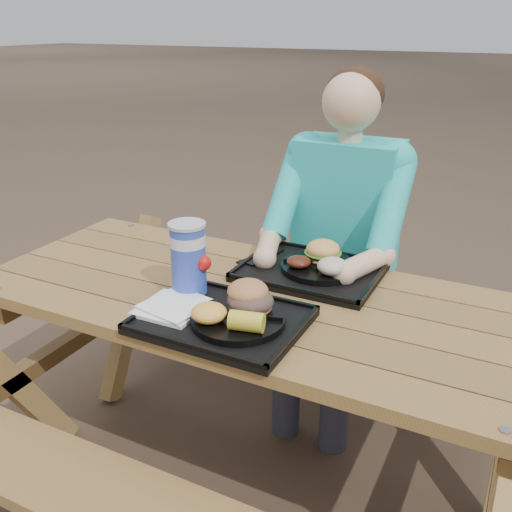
% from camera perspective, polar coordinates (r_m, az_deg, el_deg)
% --- Properties ---
extents(ground, '(60.00, 60.00, 0.00)m').
position_cam_1_polar(ground, '(2.22, 0.00, -21.51)').
color(ground, '#999999').
rests_on(ground, ground).
extents(picnic_table, '(1.80, 1.49, 0.75)m').
position_cam_1_polar(picnic_table, '(1.97, 0.00, -13.67)').
color(picnic_table, '#999999').
rests_on(picnic_table, ground).
extents(tray_near, '(0.45, 0.35, 0.02)m').
position_cam_1_polar(tray_near, '(1.61, -3.41, -6.51)').
color(tray_near, black).
rests_on(tray_near, picnic_table).
extents(tray_far, '(0.45, 0.35, 0.02)m').
position_cam_1_polar(tray_far, '(1.91, 5.46, -1.62)').
color(tray_far, black).
rests_on(tray_far, picnic_table).
extents(plate_near, '(0.26, 0.26, 0.02)m').
position_cam_1_polar(plate_near, '(1.57, -1.77, -6.40)').
color(plate_near, black).
rests_on(plate_near, tray_near).
extents(plate_far, '(0.26, 0.26, 0.02)m').
position_cam_1_polar(plate_far, '(1.91, 6.43, -1.12)').
color(plate_far, black).
rests_on(plate_far, tray_far).
extents(napkin_stack, '(0.18, 0.18, 0.02)m').
position_cam_1_polar(napkin_stack, '(1.66, -8.42, -5.02)').
color(napkin_stack, white).
rests_on(napkin_stack, tray_near).
extents(soda_cup, '(0.11, 0.11, 0.21)m').
position_cam_1_polar(soda_cup, '(1.72, -6.78, -0.37)').
color(soda_cup, '#1733AF').
rests_on(soda_cup, tray_near).
extents(condiment_bbq, '(0.05, 0.05, 0.03)m').
position_cam_1_polar(condiment_bbq, '(1.70, -1.67, -3.91)').
color(condiment_bbq, black).
rests_on(condiment_bbq, tray_near).
extents(condiment_mustard, '(0.04, 0.04, 0.03)m').
position_cam_1_polar(condiment_mustard, '(1.66, 0.35, -4.56)').
color(condiment_mustard, gold).
rests_on(condiment_mustard, tray_near).
extents(sandwich, '(0.12, 0.12, 0.13)m').
position_cam_1_polar(sandwich, '(1.58, -0.57, -3.28)').
color(sandwich, '#B87341').
rests_on(sandwich, plate_near).
extents(mac_cheese, '(0.10, 0.10, 0.05)m').
position_cam_1_polar(mac_cheese, '(1.54, -4.73, -5.68)').
color(mac_cheese, yellow).
rests_on(mac_cheese, plate_near).
extents(corn_cob, '(0.11, 0.11, 0.05)m').
position_cam_1_polar(corn_cob, '(1.49, -0.95, -6.56)').
color(corn_cob, yellow).
rests_on(corn_cob, plate_near).
extents(cutlery_far, '(0.07, 0.18, 0.01)m').
position_cam_1_polar(cutlery_far, '(1.99, 0.95, -0.11)').
color(cutlery_far, black).
rests_on(cutlery_far, tray_far).
extents(burger, '(0.12, 0.12, 0.10)m').
position_cam_1_polar(burger, '(1.92, 6.74, 1.10)').
color(burger, '#E9A352').
rests_on(burger, plate_far).
extents(baked_beans, '(0.08, 0.08, 0.04)m').
position_cam_1_polar(baked_beans, '(1.87, 4.29, -0.58)').
color(baked_beans, '#4D1E0F').
rests_on(baked_beans, plate_far).
extents(potato_salad, '(0.10, 0.10, 0.05)m').
position_cam_1_polar(potato_salad, '(1.82, 7.65, -1.02)').
color(potato_salad, beige).
rests_on(potato_salad, plate_far).
extents(diner, '(0.48, 0.84, 1.28)m').
position_cam_1_polar(diner, '(2.30, 8.59, -0.76)').
color(diner, '#1B90C2').
rests_on(diner, ground).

